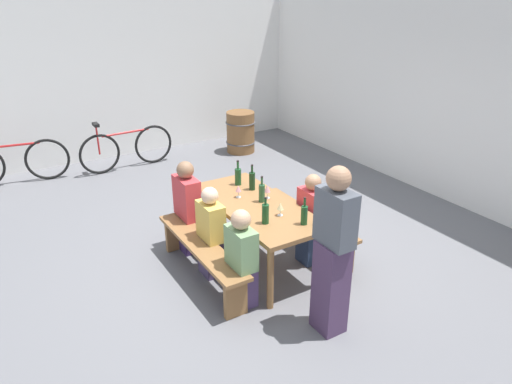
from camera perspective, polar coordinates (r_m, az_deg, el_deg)
ground_plane at (r=5.76m, az=0.00°, el=-8.23°), size 24.00×24.00×0.00m
back_wall at (r=7.47m, az=23.84°, el=10.57°), size 14.00×0.20×3.20m
side_wall at (r=9.33m, az=-15.67°, el=13.95°), size 0.20×7.36×3.20m
tasting_table at (r=5.43m, az=0.00°, el=-2.27°), size 1.82×0.80×0.75m
bench_near at (r=5.30m, az=-6.52°, el=-7.07°), size 1.72×0.30×0.45m
bench_far at (r=5.93m, az=5.78°, el=-3.47°), size 1.72×0.30×0.45m
wine_bottle_0 at (r=5.73m, az=-0.47°, el=1.39°), size 0.07×0.07×0.32m
wine_bottle_1 at (r=5.41m, az=0.70°, el=-0.07°), size 0.07×0.07×0.31m
wine_bottle_2 at (r=5.88m, az=-2.16°, el=1.90°), size 0.08×0.08×0.32m
wine_bottle_3 at (r=4.93m, az=1.13°, el=-2.56°), size 0.07×0.07×0.29m
wine_bottle_4 at (r=4.94m, az=5.76°, el=-2.69°), size 0.07×0.07×0.30m
wine_bottle_5 at (r=4.95m, az=8.01°, el=-2.73°), size 0.07×0.07×0.31m
wine_glass_0 at (r=5.50m, az=1.36°, el=0.37°), size 0.07×0.07×0.16m
wine_glass_1 at (r=5.10m, az=2.92°, el=-1.76°), size 0.07×0.07×0.15m
wine_glass_2 at (r=5.53m, az=-2.11°, el=0.36°), size 0.07×0.07×0.15m
seated_guest_near_0 at (r=5.81m, az=-8.13°, el=-2.04°), size 0.41×0.24×1.16m
seated_guest_near_1 at (r=5.31m, az=-5.35°, el=-5.02°), size 0.35×0.24×1.06m
seated_guest_near_2 at (r=4.80m, az=-1.75°, el=-8.22°), size 0.35×0.24×1.07m
seated_guest_far_0 at (r=5.55m, az=6.59°, el=-3.48°), size 0.33×0.24×1.10m
standing_host at (r=4.37m, az=9.16°, el=-7.39°), size 0.37×0.24×1.66m
wine_barrel at (r=9.32m, az=-1.85°, el=7.15°), size 0.57×0.57×0.79m
parked_bicycle_0 at (r=8.75m, az=-15.16°, el=5.05°), size 0.20×1.68×0.90m
parked_bicycle_1 at (r=8.71m, az=-26.89°, el=3.18°), size 0.34×1.67×0.90m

